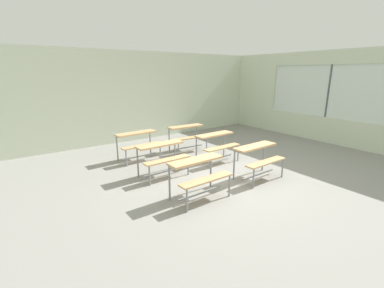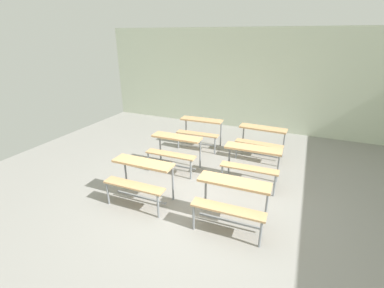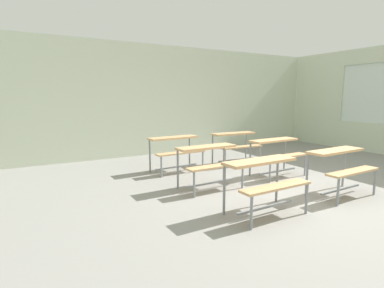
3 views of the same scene
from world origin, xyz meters
name	(u,v)px [view 2 (image 2 of 3)]	position (x,y,z in m)	size (l,w,h in m)	color
ground	(200,204)	(0.00, 0.00, -0.03)	(10.00, 9.00, 0.05)	gray
wall_back	(256,81)	(0.00, 4.50, 1.50)	(10.00, 0.12, 3.00)	beige
desk_bench_r0c0	(140,173)	(-0.98, -0.36, 0.56)	(1.11, 0.61, 0.74)	tan
desk_bench_r0c1	(232,195)	(0.65, -0.37, 0.56)	(1.12, 0.62, 0.74)	tan
desk_bench_r1c0	(175,146)	(-1.00, 1.00, 0.56)	(1.11, 0.61, 0.74)	tan
desk_bench_r1c1	(252,158)	(0.66, 1.04, 0.56)	(1.12, 0.62, 0.74)	tan
desk_bench_r2c0	(200,127)	(-0.97, 2.40, 0.56)	(1.12, 0.64, 0.74)	tan
desk_bench_r2c1	(261,136)	(0.62, 2.35, 0.56)	(1.12, 0.64, 0.74)	tan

